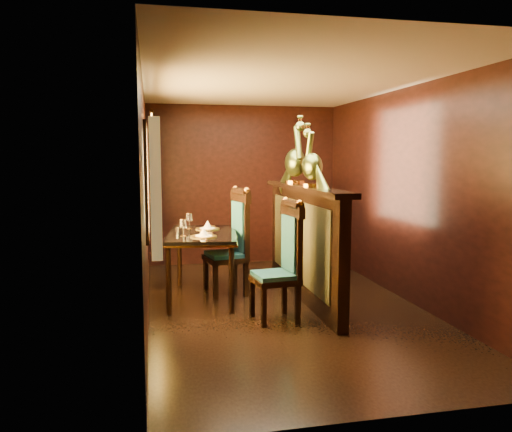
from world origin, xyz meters
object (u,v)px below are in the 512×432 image
at_px(chair_left, 285,257).
at_px(peacock_left, 312,155).
at_px(chair_right, 235,238).
at_px(dining_table, 202,239).
at_px(peacock_right, 295,150).

relative_size(chair_left, peacock_left, 1.77).
bearing_deg(chair_right, chair_left, -83.20).
height_order(dining_table, chair_right, chair_right).
bearing_deg(dining_table, peacock_right, 15.09).
bearing_deg(peacock_right, chair_left, -110.98).
distance_m(chair_right, peacock_left, 1.45).
height_order(chair_left, chair_right, chair_right).
relative_size(dining_table, peacock_right, 1.76).
xyz_separation_m(chair_left, peacock_right, (0.42, 1.09, 1.11)).
bearing_deg(peacock_left, chair_right, 138.59).
bearing_deg(peacock_left, chair_left, -135.30).
bearing_deg(peacock_right, dining_table, -173.58).
xyz_separation_m(chair_right, peacock_right, (0.77, -0.00, 1.08)).
bearing_deg(chair_right, dining_table, -173.07).
bearing_deg(chair_left, peacock_left, 37.88).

